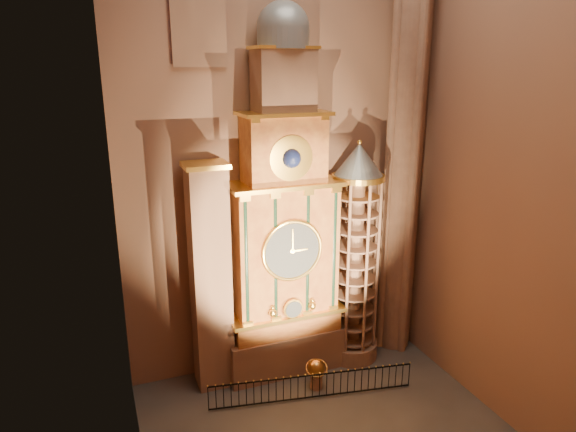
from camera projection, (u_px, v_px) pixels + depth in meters
name	position (u px, v px, depth m)	size (l,w,h in m)	color
floor	(329.00, 432.00, 20.34)	(14.00, 14.00, 0.00)	#383330
wall_back	(275.00, 135.00, 22.55)	(22.00, 22.00, 0.00)	#90684E
wall_left	(118.00, 173.00, 14.75)	(22.00, 22.00, 0.00)	#90684E
wall_right	(500.00, 146.00, 19.64)	(22.00, 22.00, 0.00)	#90684E
astronomical_clock	(284.00, 236.00, 22.86)	(5.60, 2.41, 16.70)	#8C634C
portrait_tower	(210.00, 278.00, 22.13)	(1.80, 1.60, 10.20)	#8C634C
stair_turret	(355.00, 257.00, 24.25)	(2.50, 2.50, 10.80)	#8C634C
gothic_pier	(406.00, 132.00, 23.79)	(2.04, 2.04, 22.00)	#8C634C
celestial_globe	(316.00, 371.00, 22.89)	(1.25, 1.22, 1.43)	#8C634C
iron_railing	(312.00, 386.00, 22.18)	(8.80, 1.64, 1.15)	black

